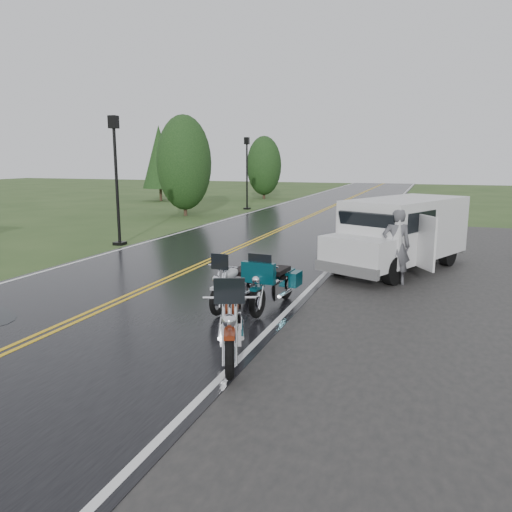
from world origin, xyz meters
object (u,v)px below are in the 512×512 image
Objects in this scene: motorcycle_silver at (218,289)px; lamp_post_far_left at (247,173)px; person_at_van at (396,248)px; motorcycle_red at (230,335)px; motorcycle_teal at (257,289)px; lamp_post_near_left at (117,181)px; van_white at (340,238)px.

lamp_post_far_left reaches higher than motorcycle_silver.
person_at_van is (3.15, 4.02, 0.35)m from motorcycle_silver.
lamp_post_far_left reaches higher than motorcycle_red.
motorcycle_teal is 1.12× the size of person_at_van.
lamp_post_near_left is at bearing 110.14° from motorcycle_red.
motorcycle_red is 1.26× the size of person_at_van.
van_white is 9.11m from lamp_post_near_left.
motorcycle_teal is 0.46× the size of lamp_post_near_left.
van_white is at bearing 66.54° from motorcycle_red.
motorcycle_teal is 10.53m from lamp_post_near_left.
lamp_post_far_left is (-9.02, 16.58, 1.24)m from van_white.
van_white is (1.61, 4.59, 0.44)m from motorcycle_silver.
van_white reaches higher than person_at_van.
lamp_post_near_left is (-8.49, 9.51, 1.67)m from motorcycle_red.
lamp_post_near_left reaches higher than person_at_van.
person_at_van is 0.41× the size of lamp_post_near_left.
lamp_post_near_left is at bearing -88.81° from lamp_post_far_left.
motorcycle_silver is at bearing -84.58° from van_white.
motorcycle_silver is 0.46× the size of lamp_post_far_left.
van_white is at bearing -14.46° from lamp_post_near_left.
lamp_post_far_left is at bearing 143.30° from van_white.
lamp_post_far_left is at bearing 88.62° from motorcycle_red.
person_at_van is at bearing 63.69° from motorcycle_teal.
person_at_van reaches higher than motorcycle_silver.
motorcycle_teal reaches higher than motorcycle_silver.
lamp_post_near_left is (-7.92, 6.73, 1.75)m from motorcycle_teal.
person_at_van is (1.54, -0.58, -0.08)m from van_white.
person_at_van is 10.74m from lamp_post_near_left.
lamp_post_far_left is (-10.56, 17.16, 1.32)m from person_at_van.
motorcycle_red is 7.27m from van_white.
motorcycle_silver is at bearing -166.89° from motorcycle_teal.
motorcycle_silver is 5.12m from person_at_van.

